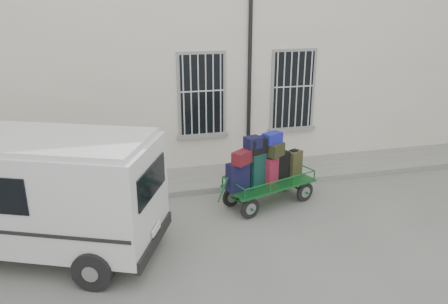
% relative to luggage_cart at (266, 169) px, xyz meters
% --- Properties ---
extents(ground, '(80.00, 80.00, 0.00)m').
position_rel_luggage_cart_xyz_m(ground, '(-0.59, -0.41, -0.92)').
color(ground, slate).
rests_on(ground, ground).
extents(building, '(24.00, 5.15, 6.00)m').
position_rel_luggage_cart_xyz_m(building, '(-0.59, 5.09, 2.08)').
color(building, beige).
rests_on(building, ground).
extents(sidewalk, '(24.00, 1.70, 0.15)m').
position_rel_luggage_cart_xyz_m(sidewalk, '(-0.59, 1.79, -0.84)').
color(sidewalk, slate).
rests_on(sidewalk, ground).
extents(luggage_cart, '(2.58, 1.62, 1.79)m').
position_rel_luggage_cart_xyz_m(luggage_cart, '(0.00, 0.00, 0.00)').
color(luggage_cart, black).
rests_on(luggage_cart, ground).
extents(van, '(5.08, 3.67, 2.38)m').
position_rel_luggage_cart_xyz_m(van, '(-4.96, -0.90, 0.45)').
color(van, white).
rests_on(van, ground).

